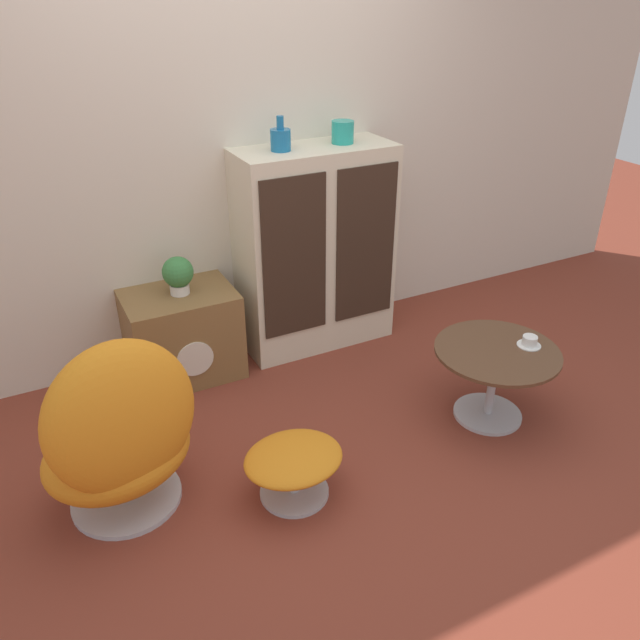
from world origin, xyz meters
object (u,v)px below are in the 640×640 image
(tv_console, at_px, (183,335))
(vase_inner_left, at_px, (343,132))
(sideboard, at_px, (315,249))
(ottoman, at_px, (294,462))
(vase_leftmost, at_px, (281,139))
(coffee_table, at_px, (494,369))
(potted_plant, at_px, (178,274))
(egg_chair, at_px, (120,436))
(teacup, at_px, (529,342))

(tv_console, distance_m, vase_inner_left, 1.48)
(sideboard, relative_size, ottoman, 2.76)
(vase_inner_left, bearing_deg, vase_leftmost, 180.00)
(coffee_table, relative_size, potted_plant, 2.93)
(sideboard, relative_size, vase_inner_left, 9.70)
(ottoman, xyz_separation_m, vase_leftmost, (0.52, 1.22, 1.13))
(ottoman, bearing_deg, potted_plant, 96.19)
(sideboard, height_order, vase_leftmost, vase_leftmost)
(egg_chair, relative_size, ottoman, 1.94)
(sideboard, xyz_separation_m, teacup, (0.62, -1.21, -0.19))
(vase_inner_left, bearing_deg, tv_console, -178.86)
(sideboard, relative_size, egg_chair, 1.42)
(egg_chair, xyz_separation_m, vase_leftmost, (1.20, 0.96, 0.91))
(tv_console, bearing_deg, vase_inner_left, 1.14)
(vase_leftmost, height_order, potted_plant, vase_leftmost)
(sideboard, bearing_deg, vase_inner_left, 1.23)
(tv_console, relative_size, coffee_table, 0.97)
(tv_console, distance_m, vase_leftmost, 1.24)
(sideboard, xyz_separation_m, egg_chair, (-1.40, -0.96, -0.22))
(vase_leftmost, distance_m, potted_plant, 0.93)
(sideboard, bearing_deg, teacup, -62.91)
(sideboard, distance_m, coffee_table, 1.30)
(ottoman, relative_size, potted_plant, 2.07)
(tv_console, relative_size, potted_plant, 2.84)
(sideboard, xyz_separation_m, vase_inner_left, (0.18, 0.00, 0.69))
(ottoman, relative_size, vase_leftmost, 2.43)
(sideboard, distance_m, tv_console, 0.95)
(egg_chair, xyz_separation_m, potted_plant, (0.54, 0.94, 0.25))
(potted_plant, relative_size, teacup, 1.79)
(ottoman, bearing_deg, coffee_table, 2.40)
(egg_chair, bearing_deg, teacup, -7.09)
(ottoman, xyz_separation_m, coffee_table, (1.18, 0.05, 0.11))
(ottoman, height_order, coffee_table, coffee_table)
(potted_plant, bearing_deg, coffee_table, -41.38)
(tv_console, height_order, egg_chair, egg_chair)
(egg_chair, relative_size, vase_leftmost, 4.71)
(egg_chair, height_order, ottoman, egg_chair)
(coffee_table, bearing_deg, tv_console, 138.95)
(sideboard, xyz_separation_m, ottoman, (-0.73, -1.22, -0.44))
(egg_chair, relative_size, vase_inner_left, 6.82)
(tv_console, bearing_deg, coffee_table, -41.05)
(teacup, bearing_deg, vase_leftmost, 124.25)
(tv_console, distance_m, potted_plant, 0.38)
(ottoman, bearing_deg, egg_chair, 159.07)
(sideboard, height_order, ottoman, sideboard)
(potted_plant, height_order, teacup, potted_plant)
(ottoman, relative_size, coffee_table, 0.71)
(coffee_table, bearing_deg, ottoman, -177.60)
(ottoman, distance_m, vase_inner_left, 1.89)
(vase_leftmost, height_order, teacup, vase_leftmost)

